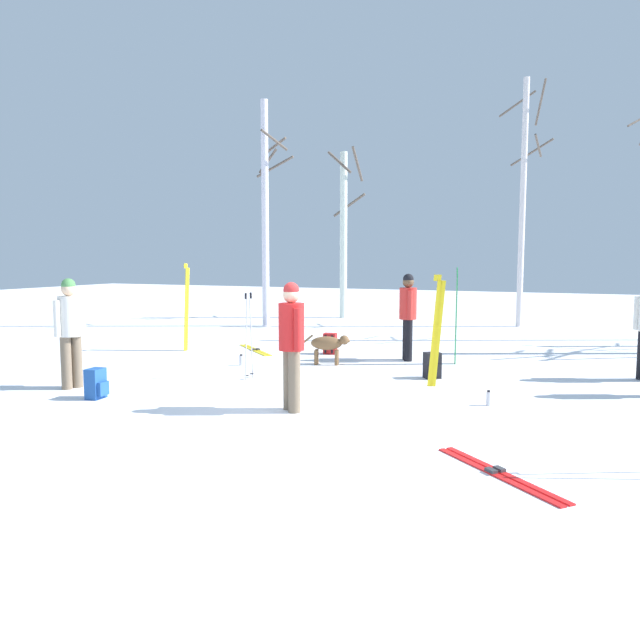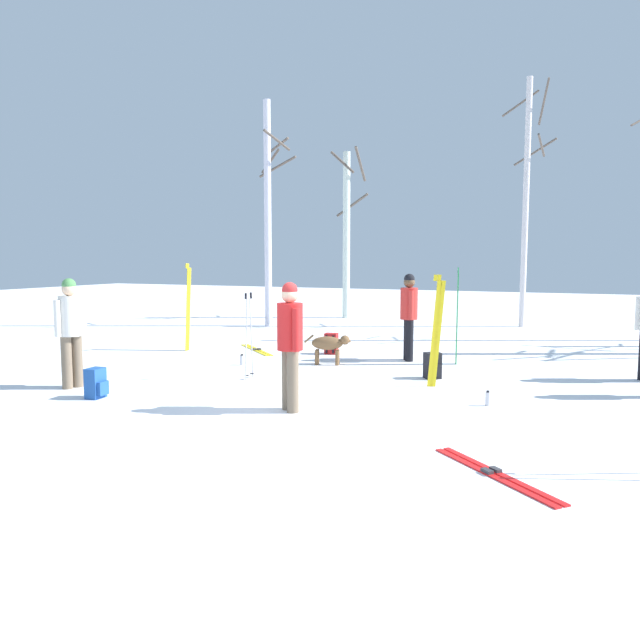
{
  "view_description": "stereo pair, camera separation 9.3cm",
  "coord_description": "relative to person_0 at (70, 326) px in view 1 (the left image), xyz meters",
  "views": [
    {
      "loc": [
        3.23,
        -7.04,
        2.04
      ],
      "look_at": [
        -0.76,
        2.27,
        1.0
      ],
      "focal_mm": 34.48,
      "sensor_mm": 36.0,
      "label": 1
    },
    {
      "loc": [
        3.31,
        -7.0,
        2.04
      ],
      "look_at": [
        -0.76,
        2.27,
        1.0
      ],
      "focal_mm": 34.48,
      "sensor_mm": 36.0,
      "label": 2
    }
  ],
  "objects": [
    {
      "name": "ski_pair_planted_2",
      "position": [
        5.19,
        2.37,
        -0.1
      ],
      "size": [
        0.25,
        0.1,
        1.77
      ],
      "color": "yellow",
      "rests_on": "ground_plane"
    },
    {
      "name": "water_bottle_1",
      "position": [
        1.38,
        2.81,
        -0.88
      ],
      "size": [
        0.08,
        0.08,
        0.21
      ],
      "color": "silver",
      "rests_on": "ground_plane"
    },
    {
      "name": "birch_tree_1",
      "position": [
        -0.11,
        12.1,
        1.9
      ],
      "size": [
        1.15,
        1.09,
        5.56
      ],
      "color": "silver",
      "rests_on": "ground_plane"
    },
    {
      "name": "ski_pair_lying_1",
      "position": [
        6.61,
        -1.32,
        -0.97
      ],
      "size": [
        1.36,
        1.25,
        0.05
      ],
      "color": "red",
      "rests_on": "ground_plane"
    },
    {
      "name": "person_0",
      "position": [
        0.0,
        0.0,
        0.0
      ],
      "size": [
        0.34,
        0.51,
        1.72
      ],
      "color": "#72604C",
      "rests_on": "ground_plane"
    },
    {
      "name": "birch_tree_0",
      "position": [
        -1.32,
        8.89,
        2.41
      ],
      "size": [
        1.25,
        1.3,
        6.53
      ],
      "color": "silver",
      "rests_on": "ground_plane"
    },
    {
      "name": "dog",
      "position": [
        2.88,
        3.54,
        -0.59
      ],
      "size": [
        0.87,
        0.39,
        0.57
      ],
      "color": "brown",
      "rests_on": "ground_plane"
    },
    {
      "name": "person_1",
      "position": [
        4.13,
        4.59,
        0.0
      ],
      "size": [
        0.34,
        0.48,
        1.72
      ],
      "color": "black",
      "rests_on": "ground_plane"
    },
    {
      "name": "ski_pair_planted_0",
      "position": [
        5.09,
        4.52,
        -0.06
      ],
      "size": [
        0.08,
        0.22,
        1.85
      ],
      "color": "green",
      "rests_on": "ground_plane"
    },
    {
      "name": "backpack_1",
      "position": [
        0.86,
        -0.4,
        -0.77
      ],
      "size": [
        0.3,
        0.27,
        0.44
      ],
      "color": "#1E4C99",
      "rests_on": "ground_plane"
    },
    {
      "name": "birch_tree_2",
      "position": [
        5.59,
        11.67,
        2.75
      ],
      "size": [
        1.54,
        1.23,
        7.1
      ],
      "color": "silver",
      "rests_on": "ground_plane"
    },
    {
      "name": "person_4",
      "position": [
        3.77,
        0.07,
        0.0
      ],
      "size": [
        0.41,
        0.38,
        1.72
      ],
      "color": "#72604C",
      "rests_on": "ground_plane"
    },
    {
      "name": "ski_pair_lying_0",
      "position": [
        0.71,
        4.55,
        -0.97
      ],
      "size": [
        1.43,
        1.33,
        0.05
      ],
      "color": "yellow",
      "rests_on": "ground_plane"
    },
    {
      "name": "backpack_0",
      "position": [
        4.99,
        2.99,
        -0.77
      ],
      "size": [
        0.34,
        0.34,
        0.44
      ],
      "color": "black",
      "rests_on": "ground_plane"
    },
    {
      "name": "ground_plane",
      "position": [
        4.04,
        -0.11,
        -0.98
      ],
      "size": [
        60.0,
        60.0,
        0.0
      ],
      "primitive_type": "plane",
      "color": "white"
    },
    {
      "name": "backpack_2",
      "position": [
        2.41,
        4.74,
        -0.77
      ],
      "size": [
        0.28,
        0.31,
        0.44
      ],
      "color": "red",
      "rests_on": "ground_plane"
    },
    {
      "name": "ski_poles_1",
      "position": [
        2.17,
        1.74,
        -0.21
      ],
      "size": [
        0.07,
        0.27,
        1.45
      ],
      "color": "#B2B2BC",
      "rests_on": "ground_plane"
    },
    {
      "name": "water_bottle_0",
      "position": [
        6.14,
        1.4,
        -0.88
      ],
      "size": [
        0.06,
        0.06,
        0.21
      ],
      "color": "silver",
      "rests_on": "ground_plane"
    },
    {
      "name": "ski_pair_planted_1",
      "position": [
        -0.65,
        3.96,
        -0.04
      ],
      "size": [
        0.02,
        0.27,
        1.9
      ],
      "color": "yellow",
      "rests_on": "ground_plane"
    }
  ]
}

